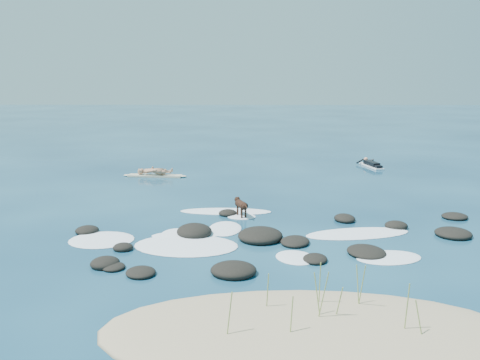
{
  "coord_description": "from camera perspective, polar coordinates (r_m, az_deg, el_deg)",
  "views": [
    {
      "loc": [
        -1.31,
        -18.68,
        5.36
      ],
      "look_at": [
        -1.64,
        4.0,
        0.9
      ],
      "focal_mm": 40.0,
      "sensor_mm": 36.0,
      "label": 1
    }
  ],
  "objects": [
    {
      "name": "paddling_surfer_rig",
      "position": [
        32.69,
        13.83,
        1.64
      ],
      "size": [
        1.27,
        2.62,
        0.45
      ],
      "rotation": [
        0.0,
        0.0,
        1.78
      ],
      "color": "white",
      "rests_on": "ground"
    },
    {
      "name": "sand_dune",
      "position": [
        11.84,
        7.38,
        -15.88
      ],
      "size": [
        9.0,
        4.4,
        0.6
      ],
      "primitive_type": "ellipsoid",
      "color": "#9E8966",
      "rests_on": "ground"
    },
    {
      "name": "dog",
      "position": [
        20.43,
        0.1,
        -2.64
      ],
      "size": [
        0.61,
        1.12,
        0.75
      ],
      "rotation": [
        0.0,
        0.0,
        1.98
      ],
      "color": "black",
      "rests_on": "ground"
    },
    {
      "name": "dune_grass",
      "position": [
        11.84,
        9.61,
        -12.51
      ],
      "size": [
        3.97,
        1.66,
        1.2
      ],
      "color": "olive",
      "rests_on": "ground"
    },
    {
      "name": "reef_rocks",
      "position": [
        17.53,
        3.87,
        -6.38
      ],
      "size": [
        14.56,
        7.4,
        0.51
      ],
      "color": "black",
      "rests_on": "ground"
    },
    {
      "name": "standing_surfer_rig",
      "position": [
        28.92,
        -9.1,
        1.87
      ],
      "size": [
        3.48,
        0.85,
        1.98
      ],
      "rotation": [
        0.0,
        0.0,
        -0.09
      ],
      "color": "beige",
      "rests_on": "ground"
    },
    {
      "name": "breaking_foam",
      "position": [
        18.2,
        -0.5,
        -5.97
      ],
      "size": [
        11.68,
        6.93,
        0.12
      ],
      "color": "white",
      "rests_on": "ground"
    },
    {
      "name": "ground",
      "position": [
        19.48,
        4.67,
        -4.89
      ],
      "size": [
        160.0,
        160.0,
        0.0
      ],
      "primitive_type": "plane",
      "color": "#0A2642",
      "rests_on": "ground"
    }
  ]
}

